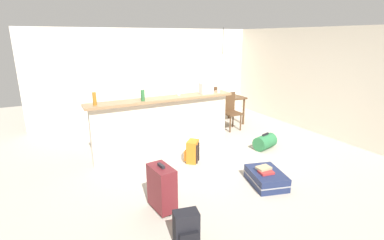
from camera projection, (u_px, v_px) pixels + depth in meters
name	position (u px, v px, depth m)	size (l,w,h in m)	color
ground_plane	(208.00, 154.00, 5.83)	(13.00, 13.00, 0.05)	#ADA393
wall_back	(154.00, 75.00, 8.07)	(6.60, 0.10, 2.50)	silver
wall_right	(309.00, 80.00, 7.09)	(0.10, 6.00, 2.50)	silver
partition_half_wall	(164.00, 127.00, 5.72)	(2.80, 0.20, 1.09)	silver
bar_countertop	(163.00, 99.00, 5.56)	(2.96, 0.40, 0.05)	#93704C
bottle_amber	(94.00, 99.00, 4.92)	(0.07, 0.07, 0.23)	#9E661E
bottle_green	(143.00, 95.00, 5.25)	(0.07, 0.07, 0.21)	#2D6B38
bottle_clear	(179.00, 89.00, 5.77)	(0.07, 0.07, 0.27)	silver
bottle_white	(219.00, 87.00, 6.01)	(0.06, 0.06, 0.25)	silver
grocery_bag	(206.00, 88.00, 5.97)	(0.26, 0.18, 0.22)	silver
dining_table	(222.00, 100.00, 7.63)	(1.10, 0.80, 0.74)	#4C331E
dining_chair_near_partition	(230.00, 109.00, 7.22)	(0.41, 0.41, 0.93)	#4C331E
dining_chair_far_side	(211.00, 101.00, 8.18)	(0.48, 0.48, 0.93)	#4C331E
pendant_lamp	(223.00, 57.00, 7.41)	(0.34, 0.34, 0.84)	black
suitcase_flat_navy	(266.00, 178.00, 4.58)	(0.66, 0.89, 0.22)	#1E284C
backpack_orange	(192.00, 152.00, 5.38)	(0.34, 0.34, 0.42)	orange
duffel_bag_green	(265.00, 142.00, 6.02)	(0.54, 0.42, 0.34)	#286B3D
suitcase_upright_maroon	(162.00, 187.00, 3.85)	(0.29, 0.46, 0.67)	maroon
backpack_black	(186.00, 229.00, 3.22)	(0.31, 0.29, 0.42)	black
book_stack	(265.00, 170.00, 4.52)	(0.25, 0.26, 0.07)	#AD2D2D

